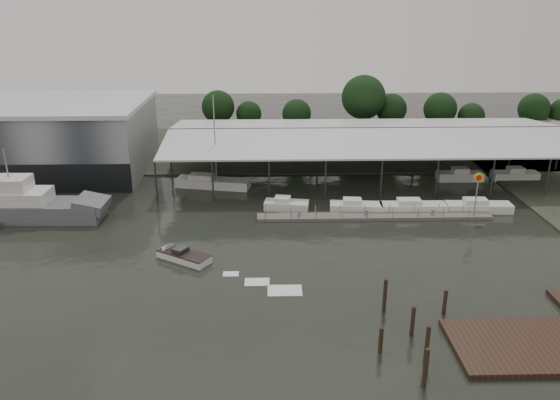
{
  "coord_description": "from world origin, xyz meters",
  "views": [
    {
      "loc": [
        2.2,
        -50.03,
        24.87
      ],
      "look_at": [
        3.72,
        9.79,
        2.5
      ],
      "focal_mm": 35.0,
      "sensor_mm": 36.0,
      "label": 1
    }
  ],
  "objects_px": {
    "shell_fuel_sign": "(478,186)",
    "speedboat_underway": "(180,255)",
    "grey_trawler": "(24,206)",
    "white_sailboat": "(212,183)"
  },
  "relations": [
    {
      "from": "grey_trawler",
      "to": "white_sailboat",
      "type": "distance_m",
      "value": 23.83
    },
    {
      "from": "shell_fuel_sign",
      "to": "speedboat_underway",
      "type": "bearing_deg",
      "value": -163.1
    },
    {
      "from": "shell_fuel_sign",
      "to": "grey_trawler",
      "type": "xyz_separation_m",
      "value": [
        -53.6,
        0.95,
        -2.35
      ]
    },
    {
      "from": "white_sailboat",
      "to": "speedboat_underway",
      "type": "xyz_separation_m",
      "value": [
        -1.2,
        -22.09,
        -0.25
      ]
    },
    {
      "from": "grey_trawler",
      "to": "speedboat_underway",
      "type": "height_order",
      "value": "grey_trawler"
    },
    {
      "from": "grey_trawler",
      "to": "speedboat_underway",
      "type": "distance_m",
      "value": 22.9
    },
    {
      "from": "grey_trawler",
      "to": "speedboat_underway",
      "type": "xyz_separation_m",
      "value": [
        19.96,
        -11.16,
        -1.19
      ]
    },
    {
      "from": "shell_fuel_sign",
      "to": "white_sailboat",
      "type": "relative_size",
      "value": 0.43
    },
    {
      "from": "white_sailboat",
      "to": "speedboat_underway",
      "type": "relative_size",
      "value": 0.84
    },
    {
      "from": "shell_fuel_sign",
      "to": "white_sailboat",
      "type": "xyz_separation_m",
      "value": [
        -32.43,
        11.87,
        -3.28
      ]
    }
  ]
}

